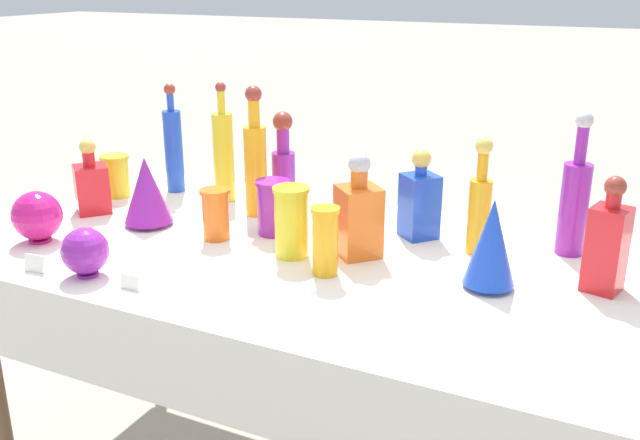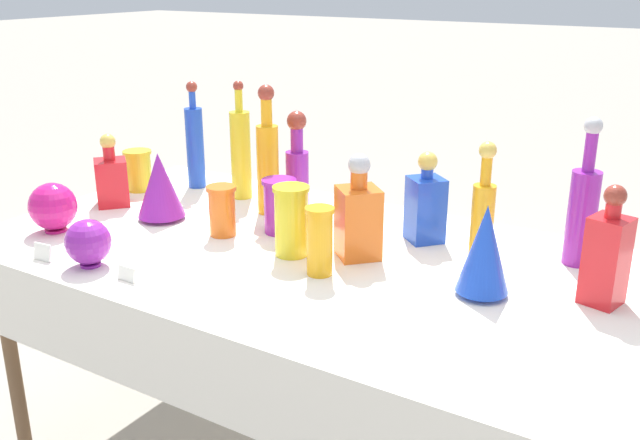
{
  "view_description": "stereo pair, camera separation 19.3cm",
  "coord_description": "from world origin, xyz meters",
  "px_view_note": "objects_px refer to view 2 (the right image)",
  "views": [
    {
      "loc": [
        0.79,
        -1.64,
        1.5
      ],
      "look_at": [
        0.0,
        0.0,
        0.86
      ],
      "focal_mm": 40.0,
      "sensor_mm": 36.0,
      "label": 1
    },
    {
      "loc": [
        0.96,
        -1.55,
        1.5
      ],
      "look_at": [
        0.0,
        0.0,
        0.86
      ],
      "focal_mm": 40.0,
      "sensor_mm": 36.0,
      "label": 2
    }
  ],
  "objects_px": {
    "tall_bottle_5": "(583,209)",
    "square_decanter_1": "(358,217)",
    "tall_bottle_0": "(297,166)",
    "tall_bottle_1": "(483,211)",
    "fluted_vase_0": "(485,250)",
    "slender_vase_1": "(320,239)",
    "square_decanter_3": "(111,178)",
    "slender_vase_2": "(222,209)",
    "tall_bottle_2": "(241,152)",
    "slender_vase_0": "(291,219)",
    "tall_bottle_3": "(268,160)",
    "square_decanter_2": "(607,255)",
    "slender_vase_3": "(138,169)",
    "fluted_vase_1": "(160,185)",
    "square_decanter_0": "(426,204)",
    "slender_vase_4": "(279,204)",
    "round_bowl_1": "(88,242)",
    "cardboard_box_behind_left": "(500,317)",
    "tall_bottle_4": "(195,144)",
    "round_bowl_0": "(53,207)"
  },
  "relations": [
    {
      "from": "square_decanter_2",
      "to": "slender_vase_4",
      "type": "relative_size",
      "value": 1.77
    },
    {
      "from": "tall_bottle_3",
      "to": "square_decanter_2",
      "type": "distance_m",
      "value": 1.06
    },
    {
      "from": "slender_vase_4",
      "to": "fluted_vase_0",
      "type": "bearing_deg",
      "value": -8.81
    },
    {
      "from": "square_decanter_2",
      "to": "slender_vase_3",
      "type": "distance_m",
      "value": 1.59
    },
    {
      "from": "tall_bottle_0",
      "to": "tall_bottle_1",
      "type": "distance_m",
      "value": 0.68
    },
    {
      "from": "square_decanter_3",
      "to": "slender_vase_2",
      "type": "bearing_deg",
      "value": -3.63
    },
    {
      "from": "tall_bottle_1",
      "to": "slender_vase_3",
      "type": "distance_m",
      "value": 1.25
    },
    {
      "from": "slender_vase_0",
      "to": "slender_vase_3",
      "type": "relative_size",
      "value": 1.36
    },
    {
      "from": "tall_bottle_5",
      "to": "square_decanter_1",
      "type": "relative_size",
      "value": 1.37
    },
    {
      "from": "slender_vase_2",
      "to": "fluted_vase_1",
      "type": "xyz_separation_m",
      "value": [
        -0.25,
        0.01,
        0.03
      ]
    },
    {
      "from": "tall_bottle_4",
      "to": "tall_bottle_5",
      "type": "height_order",
      "value": "tall_bottle_5"
    },
    {
      "from": "slender_vase_3",
      "to": "fluted_vase_1",
      "type": "height_order",
      "value": "fluted_vase_1"
    },
    {
      "from": "tall_bottle_2",
      "to": "slender_vase_0",
      "type": "bearing_deg",
      "value": -38.12
    },
    {
      "from": "square_decanter_3",
      "to": "fluted_vase_1",
      "type": "xyz_separation_m",
      "value": [
        0.24,
        -0.02,
        0.02
      ]
    },
    {
      "from": "slender_vase_3",
      "to": "slender_vase_4",
      "type": "height_order",
      "value": "slender_vase_4"
    },
    {
      "from": "square_decanter_0",
      "to": "square_decanter_1",
      "type": "height_order",
      "value": "square_decanter_1"
    },
    {
      "from": "tall_bottle_3",
      "to": "square_decanter_2",
      "type": "relative_size",
      "value": 1.42
    },
    {
      "from": "round_bowl_1",
      "to": "tall_bottle_5",
      "type": "bearing_deg",
      "value": 32.72
    },
    {
      "from": "square_decanter_1",
      "to": "slender_vase_1",
      "type": "bearing_deg",
      "value": -99.06
    },
    {
      "from": "slender_vase_3",
      "to": "fluted_vase_0",
      "type": "bearing_deg",
      "value": -8.27
    },
    {
      "from": "round_bowl_1",
      "to": "slender_vase_1",
      "type": "bearing_deg",
      "value": 26.94
    },
    {
      "from": "square_decanter_3",
      "to": "slender_vase_1",
      "type": "distance_m",
      "value": 0.9
    },
    {
      "from": "square_decanter_3",
      "to": "slender_vase_2",
      "type": "xyz_separation_m",
      "value": [
        0.49,
        -0.03,
        -0.01
      ]
    },
    {
      "from": "slender_vase_1",
      "to": "round_bowl_1",
      "type": "bearing_deg",
      "value": -153.06
    },
    {
      "from": "tall_bottle_4",
      "to": "square_decanter_1",
      "type": "bearing_deg",
      "value": -18.67
    },
    {
      "from": "square_decanter_1",
      "to": "tall_bottle_3",
      "type": "bearing_deg",
      "value": 157.57
    },
    {
      "from": "slender_vase_1",
      "to": "fluted_vase_0",
      "type": "bearing_deg",
      "value": 13.87
    },
    {
      "from": "square_decanter_2",
      "to": "cardboard_box_behind_left",
      "type": "height_order",
      "value": "square_decanter_2"
    },
    {
      "from": "tall_bottle_1",
      "to": "tall_bottle_5",
      "type": "xyz_separation_m",
      "value": [
        0.23,
        0.1,
        0.02
      ]
    },
    {
      "from": "tall_bottle_5",
      "to": "fluted_vase_0",
      "type": "height_order",
      "value": "tall_bottle_5"
    },
    {
      "from": "slender_vase_2",
      "to": "tall_bottle_2",
      "type": "bearing_deg",
      "value": 119.1
    },
    {
      "from": "round_bowl_1",
      "to": "round_bowl_0",
      "type": "bearing_deg",
      "value": 156.82
    },
    {
      "from": "tall_bottle_0",
      "to": "tall_bottle_2",
      "type": "bearing_deg",
      "value": -176.24
    },
    {
      "from": "tall_bottle_2",
      "to": "slender_vase_3",
      "type": "distance_m",
      "value": 0.39
    },
    {
      "from": "tall_bottle_2",
      "to": "tall_bottle_4",
      "type": "relative_size",
      "value": 1.05
    },
    {
      "from": "fluted_vase_0",
      "to": "round_bowl_0",
      "type": "xyz_separation_m",
      "value": [
        -1.24,
        -0.25,
        -0.04
      ]
    },
    {
      "from": "slender_vase_3",
      "to": "round_bowl_1",
      "type": "bearing_deg",
      "value": -55.28
    },
    {
      "from": "square_decanter_1",
      "to": "slender_vase_1",
      "type": "height_order",
      "value": "square_decanter_1"
    },
    {
      "from": "tall_bottle_0",
      "to": "slender_vase_3",
      "type": "height_order",
      "value": "tall_bottle_0"
    },
    {
      "from": "square_decanter_0",
      "to": "slender_vase_1",
      "type": "height_order",
      "value": "square_decanter_0"
    },
    {
      "from": "square_decanter_2",
      "to": "fluted_vase_1",
      "type": "height_order",
      "value": "square_decanter_2"
    },
    {
      "from": "tall_bottle_5",
      "to": "square_decanter_0",
      "type": "height_order",
      "value": "tall_bottle_5"
    },
    {
      "from": "square_decanter_2",
      "to": "slender_vase_4",
      "type": "height_order",
      "value": "square_decanter_2"
    },
    {
      "from": "round_bowl_0",
      "to": "fluted_vase_1",
      "type": "bearing_deg",
      "value": 52.24
    },
    {
      "from": "slender_vase_1",
      "to": "fluted_vase_1",
      "type": "xyz_separation_m",
      "value": [
        -0.65,
        0.1,
        0.01
      ]
    },
    {
      "from": "fluted_vase_0",
      "to": "cardboard_box_behind_left",
      "type": "bearing_deg",
      "value": 103.57
    },
    {
      "from": "tall_bottle_1",
      "to": "slender_vase_1",
      "type": "bearing_deg",
      "value": -134.35
    },
    {
      "from": "tall_bottle_3",
      "to": "slender_vase_0",
      "type": "height_order",
      "value": "tall_bottle_3"
    },
    {
      "from": "tall_bottle_5",
      "to": "fluted_vase_1",
      "type": "distance_m",
      "value": 1.24
    },
    {
      "from": "square_decanter_2",
      "to": "square_decanter_3",
      "type": "bearing_deg",
      "value": -176.94
    }
  ]
}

